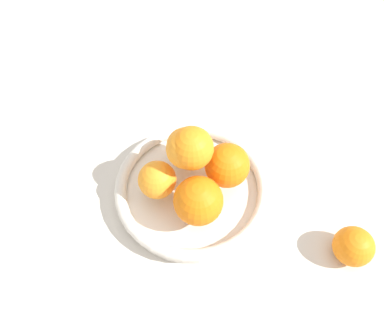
# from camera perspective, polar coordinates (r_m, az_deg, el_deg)

# --- Properties ---
(ground_plane) EXTENTS (4.00, 4.00, 0.00)m
(ground_plane) POSITION_cam_1_polar(r_m,az_deg,el_deg) (0.69, -0.00, -4.80)
(ground_plane) COLOR beige
(fruit_bowl) EXTENTS (0.28, 0.28, 0.04)m
(fruit_bowl) POSITION_cam_1_polar(r_m,az_deg,el_deg) (0.68, -0.00, -4.00)
(fruit_bowl) COLOR silver
(fruit_bowl) RESTS_ON ground_plane
(orange_pile) EXTENTS (0.19, 0.19, 0.13)m
(orange_pile) POSITION_cam_1_polar(r_m,az_deg,el_deg) (0.61, 0.51, -0.81)
(orange_pile) COLOR orange
(orange_pile) RESTS_ON fruit_bowl
(stray_orange) EXTENTS (0.07, 0.07, 0.07)m
(stray_orange) POSITION_cam_1_polar(r_m,az_deg,el_deg) (0.67, 23.37, -11.65)
(stray_orange) COLOR orange
(stray_orange) RESTS_ON ground_plane
(napkin_folded) EXTENTS (0.22, 0.22, 0.01)m
(napkin_folded) POSITION_cam_1_polar(r_m,az_deg,el_deg) (0.74, -25.14, -7.17)
(napkin_folded) COLOR silver
(napkin_folded) RESTS_ON ground_plane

